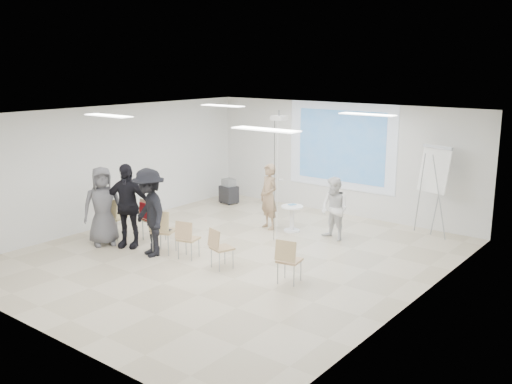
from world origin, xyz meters
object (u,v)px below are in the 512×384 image
Objects in this scene: chair_right_inner at (219,245)px; player_left at (269,192)px; player_right at (335,205)px; laptop at (165,229)px; chair_right_far at (288,258)px; chair_left_mid at (150,216)px; audience_outer at (102,201)px; chair_left_inner at (162,228)px; pedestal_table at (292,217)px; av_cart at (229,192)px; audience_mid at (149,207)px; audience_left at (127,200)px; flipchart_easel at (435,170)px; chair_far_left at (112,215)px; chair_center at (187,236)px.

player_left is at bearing 125.40° from chair_right_inner.
laptop is at bearing -114.36° from player_right.
chair_left_mid is at bearing 165.78° from chair_right_far.
chair_left_mid is 1.12m from audience_outer.
audience_outer is (-0.63, -0.83, 0.42)m from chair_left_mid.
player_right is 3.96m from chair_left_inner.
av_cart is (-3.09, 1.23, -0.03)m from pedestal_table.
pedestal_table is 3.65m from audience_mid.
chair_right_far is at bearing 162.26° from laptop.
flipchart_easel is at bearing 18.22° from audience_left.
audience_outer is at bearing -124.21° from player_right.
audience_mid reaches higher than player_left.
audience_left is (-0.98, -0.12, 0.50)m from chair_left_inner.
flipchart_easel is at bearing 67.39° from chair_right_far.
player_left is 1.87× the size of chair_far_left.
player_right is 1.95× the size of chair_center.
audience_mid is 2.95× the size of av_cart.
flipchart_easel is at bearing 48.74° from player_left.
chair_center is 1.00× the size of chair_right_inner.
player_left is 3.68m from chair_right_far.
player_right is 0.76× the size of flipchart_easel.
player_left is 3.27m from audience_mid.
chair_right_inner reaches higher than av_cart.
chair_left_inner is at bearing -160.02° from chair_right_inner.
player_right reaches higher than chair_center.
chair_left_mid is 3.98m from av_cart.
chair_center reaches higher than chair_right_inner.
flipchart_easel reaches higher than chair_left_inner.
chair_center reaches higher than av_cart.
audience_mid is 1.40m from audience_outer.
player_right reaches higher than chair_far_left.
flipchart_easel is (4.93, 4.37, 1.00)m from chair_left_mid.
chair_center is (0.01, -2.87, -0.43)m from player_left.
flipchart_easel is (2.79, 1.75, 1.22)m from pedestal_table.
audience_outer reaches higher than player_right.
chair_left_inner is at bearing -46.48° from audience_outer.
chair_left_inner is 0.45× the size of flipchart_easel.
pedestal_table reaches higher than laptop.
audience_outer is at bearing 177.15° from chair_center.
chair_left_inner is 0.12m from laptop.
audience_outer is 0.93× the size of flipchart_easel.
chair_left_mid is (-3.27, -2.69, -0.23)m from player_right.
audience_outer is at bearing 176.42° from chair_right_far.
audience_outer reaches higher than pedestal_table.
player_left is 0.86× the size of flipchart_easel.
chair_center is at bearing -15.30° from chair_far_left.
audience_left reaches higher than laptop.
audience_mid is at bearing -53.86° from audience_outer.
chair_right_far is at bearing -21.25° from audience_left.
chair_center is at bearing -4.43° from chair_left_mid.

